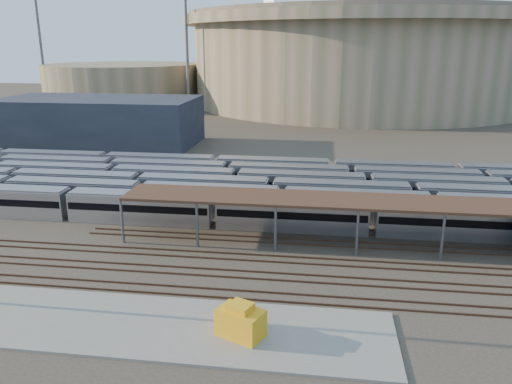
{
  "coord_description": "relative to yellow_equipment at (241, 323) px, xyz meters",
  "views": [
    {
      "loc": [
        13.93,
        -48.23,
        21.62
      ],
      "look_at": [
        5.55,
        12.0,
        3.29
      ],
      "focal_mm": 35.0,
      "sensor_mm": 36.0,
      "label": 1
    }
  ],
  "objects": [
    {
      "name": "empty_tracks",
      "position": [
        -8.2,
        10.51,
        -1.18
      ],
      "size": [
        170.0,
        9.62,
        0.18
      ],
      "color": "#4C3323",
      "rests_on": "ground"
    },
    {
      "name": "yellow_equipment",
      "position": [
        0.0,
        0.0,
        0.0
      ],
      "size": [
        4.01,
        3.35,
        2.15
      ],
      "primitive_type": "cube",
      "rotation": [
        0.0,
        0.0,
        -0.41
      ],
      "color": "gold",
      "rests_on": "apron"
    },
    {
      "name": "floodlight_0",
      "position": [
        -38.2,
        125.51,
        19.37
      ],
      "size": [
        4.0,
        1.0,
        38.4
      ],
      "color": "#5B5A5F",
      "rests_on": "ground"
    },
    {
      "name": "floodlight_3",
      "position": [
        -18.2,
        175.51,
        19.37
      ],
      "size": [
        4.0,
        1.0,
        38.4
      ],
      "color": "#5B5A5F",
      "rests_on": "ground"
    },
    {
      "name": "apron",
      "position": [
        -13.2,
        0.51,
        -1.17
      ],
      "size": [
        50.0,
        9.0,
        0.2
      ],
      "primitive_type": "cube",
      "color": "gray",
      "rests_on": "ground"
    },
    {
      "name": "subway_trains",
      "position": [
        -5.87,
        34.01,
        0.53
      ],
      "size": [
        124.33,
        23.9,
        3.6
      ],
      "color": "silver",
      "rests_on": "ground"
    },
    {
      "name": "secondary_arena",
      "position": [
        -68.2,
        145.51,
        5.73
      ],
      "size": [
        56.0,
        56.0,
        14.0
      ],
      "primitive_type": "cylinder",
      "color": "gray",
      "rests_on": "ground"
    },
    {
      "name": "ground",
      "position": [
        -8.2,
        15.51,
        -1.27
      ],
      "size": [
        420.0,
        420.0,
        0.0
      ],
      "primitive_type": "plane",
      "color": "#383026",
      "rests_on": "ground"
    },
    {
      "name": "floodlight_1",
      "position": [
        -93.2,
        135.51,
        19.37
      ],
      "size": [
        4.0,
        1.0,
        38.4
      ],
      "color": "#5B5A5F",
      "rests_on": "ground"
    },
    {
      "name": "stadium",
      "position": [
        16.8,
        155.51,
        15.2
      ],
      "size": [
        124.0,
        124.0,
        32.5
      ],
      "color": "gray",
      "rests_on": "ground"
    },
    {
      "name": "inspection_shed",
      "position": [
        13.8,
        19.51,
        3.71
      ],
      "size": [
        60.3,
        6.0,
        5.3
      ],
      "color": "#5B5A5F",
      "rests_on": "ground"
    },
    {
      "name": "service_building",
      "position": [
        -43.2,
        70.51,
        3.73
      ],
      "size": [
        42.0,
        20.0,
        10.0
      ],
      "primitive_type": "cube",
      "color": "#1E232D",
      "rests_on": "ground"
    }
  ]
}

